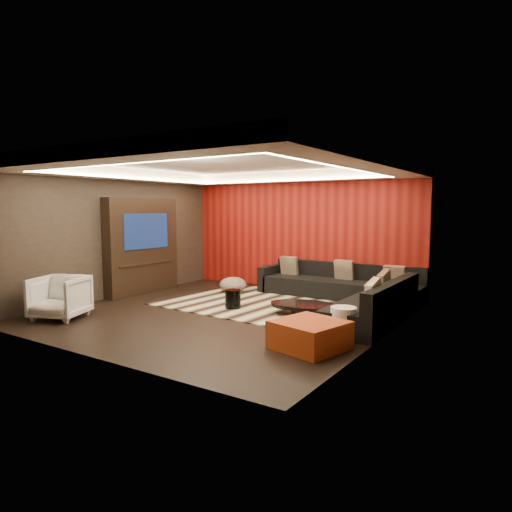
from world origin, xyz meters
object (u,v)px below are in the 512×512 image
Objects in this scene: armchair at (60,298)px; coffee_table at (305,310)px; sectional_sofa at (350,294)px; white_side_table at (343,323)px; orange_ottoman at (310,335)px; drum_stool at (233,299)px.

coffee_table is at bearing 13.00° from armchair.
sectional_sofa is at bearing 22.00° from armchair.
white_side_table reaches higher than orange_ottoman.
coffee_table is at bearing 7.19° from drum_stool.
armchair reaches higher than coffee_table.
coffee_table is 0.36× the size of sectional_sofa.
sectional_sofa is (-0.57, 2.94, 0.07)m from orange_ottoman.
drum_stool is 3.15m from armchair.
sectional_sofa reaches higher than coffee_table.
white_side_table is 4.98m from armchair.
armchair reaches higher than orange_ottoman.
armchair is 0.23× the size of sectional_sofa.
sectional_sofa reaches higher than orange_ottoman.
armchair is (-3.60, -2.52, 0.25)m from coffee_table.
white_side_table is (2.60, -0.73, 0.04)m from drum_stool.
drum_stool is 0.41× the size of orange_ottoman.
drum_stool is (-1.48, -0.19, 0.07)m from coffee_table.
sectional_sofa is at bearing 100.89° from orange_ottoman.
coffee_table is 2.73× the size of white_side_table.
sectional_sofa is at bearing 74.84° from coffee_table.
armchair is (-2.11, -2.33, 0.18)m from drum_stool.
sectional_sofa is at bearing 38.91° from drum_stool.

